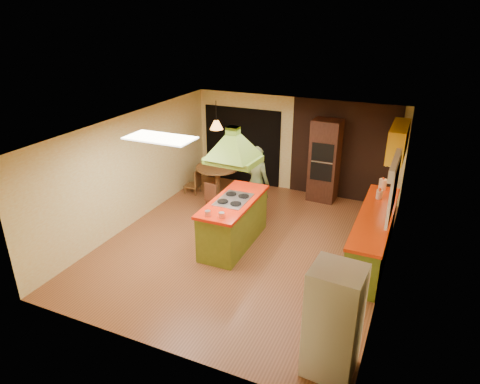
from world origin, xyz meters
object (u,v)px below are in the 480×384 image
at_px(wall_oven, 325,161).
at_px(refrigerator, 333,322).
at_px(dining_table, 218,175).
at_px(canister_large, 383,184).
at_px(man, 256,183).
at_px(kitchen_island, 234,222).

bearing_deg(wall_oven, refrigerator, -72.64).
xyz_separation_m(dining_table, canister_large, (4.06, -0.12, 0.46)).
bearing_deg(refrigerator, man, 127.99).
distance_m(kitchen_island, canister_large, 3.34).
distance_m(wall_oven, canister_large, 1.84).
height_order(man, canister_large, man).
height_order(refrigerator, canister_large, refrigerator).
bearing_deg(canister_large, man, -167.27).
xyz_separation_m(kitchen_island, dining_table, (-1.42, 2.09, 0.07)).
height_order(man, refrigerator, man).
bearing_deg(dining_table, kitchen_island, -55.79).
relative_size(man, refrigerator, 1.08).
xyz_separation_m(refrigerator, canister_large, (0.04, 4.53, 0.24)).
height_order(kitchen_island, dining_table, kitchen_island).
relative_size(man, canister_large, 7.28).
height_order(man, wall_oven, wall_oven).
bearing_deg(kitchen_island, canister_large, 35.82).
height_order(refrigerator, wall_oven, wall_oven).
bearing_deg(refrigerator, canister_large, 93.36).
xyz_separation_m(man, dining_table, (-1.37, 0.73, -0.29)).
xyz_separation_m(man, refrigerator, (2.66, -3.92, -0.06)).
bearing_deg(dining_table, man, -28.08).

